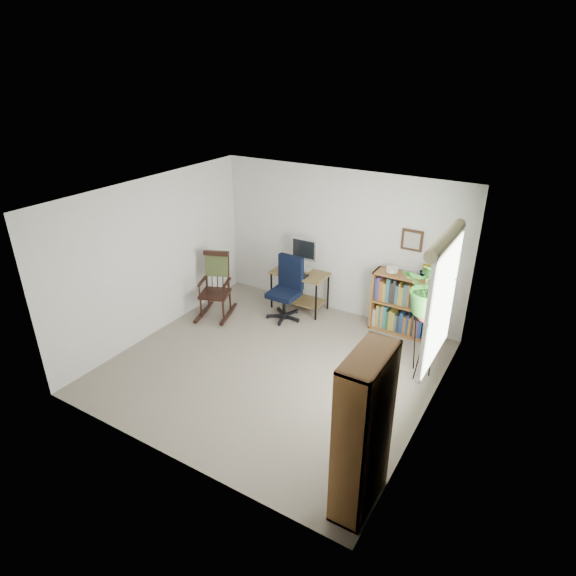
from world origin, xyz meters
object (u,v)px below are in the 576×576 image
Objects in this scene: rocking_chair at (214,286)px; desk at (300,291)px; low_bookshelf at (402,304)px; office_chair at (284,289)px; tall_bookshelf at (363,433)px.

desk is at bearing 19.25° from rocking_chair.
rocking_chair is at bearing -159.52° from low_bookshelf.
desk is 0.88× the size of office_chair.
rocking_chair is (-1.03, -0.49, 0.02)m from office_chair.
rocking_chair is 0.65× the size of tall_bookshelf.
tall_bookshelf is at bearing -77.43° from low_bookshelf.
office_chair is 1.09× the size of low_bookshelf.
desk is 4.06m from tall_bookshelf.
rocking_chair is at bearing 147.66° from tall_bookshelf.
rocking_chair is 4.21m from tall_bookshelf.
rocking_chair reaches higher than low_bookshelf.
rocking_chair reaches higher than office_chair.
tall_bookshelf is (0.74, -3.30, 0.35)m from low_bookshelf.
tall_bookshelf reaches higher than desk.
low_bookshelf is at bearing 102.57° from tall_bookshelf.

